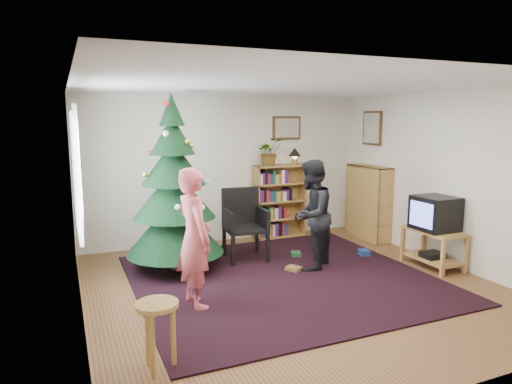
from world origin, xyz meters
name	(u,v)px	position (x,y,z in m)	size (l,w,h in m)	color
floor	(293,286)	(0.00, 0.00, 0.00)	(5.00, 5.00, 0.00)	brown
ceiling	(295,86)	(0.00, 0.00, 2.50)	(5.00, 5.00, 0.00)	white
wall_back	(226,169)	(0.00, 2.50, 1.25)	(5.00, 0.02, 2.50)	silver
wall_front	(454,238)	(0.00, -2.50, 1.25)	(5.00, 0.02, 2.50)	silver
wall_left	(76,205)	(-2.50, 0.00, 1.25)	(0.02, 5.00, 2.50)	silver
wall_right	(447,179)	(2.50, 0.00, 1.25)	(0.02, 5.00, 2.50)	silver
rug	(282,278)	(0.00, 0.30, 0.01)	(3.80, 3.60, 0.02)	black
window_pane	(76,174)	(-2.47, 0.60, 1.50)	(0.04, 1.20, 1.40)	silver
curtain	(78,167)	(-2.43, 1.30, 1.50)	(0.06, 0.35, 1.60)	silver
picture_back	(287,128)	(1.15, 2.48, 1.95)	(0.55, 0.03, 0.42)	#4C3319
picture_right	(372,128)	(2.48, 1.75, 1.95)	(0.03, 0.50, 0.60)	#4C3319
christmas_tree	(174,199)	(-1.22, 1.21, 1.02)	(1.35, 1.35, 2.46)	#3F2816
bookshelf_back	(279,200)	(0.95, 2.34, 0.66)	(0.95, 0.30, 1.30)	#AD7D3E
bookshelf_right	(368,202)	(2.34, 1.60, 0.66)	(0.30, 0.95, 1.30)	#AD7D3E
tv_stand	(433,245)	(2.22, -0.09, 0.32)	(0.47, 0.85, 0.55)	#AD7D3E
crt_tv	(435,213)	(2.22, -0.09, 0.79)	(0.51, 0.55, 0.48)	black
armchair	(242,221)	(-0.14, 1.38, 0.58)	(0.64, 0.64, 1.07)	black
stool	(157,318)	(-1.96, -1.29, 0.47)	(0.36, 0.36, 0.60)	#AD7D3E
person_standing	(194,238)	(-1.30, -0.10, 0.80)	(0.58, 0.38, 1.59)	#D05359
person_by_chair	(311,215)	(0.56, 0.53, 0.78)	(0.76, 0.59, 1.56)	black
potted_plant	(270,152)	(0.75, 2.34, 1.54)	(0.43, 0.38, 0.48)	gray
table_lamp	(295,153)	(1.25, 2.34, 1.50)	(0.22, 0.22, 0.30)	#A57F33
floor_clutter	(328,256)	(1.04, 0.82, 0.04)	(1.67, 0.80, 0.08)	#A51E19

